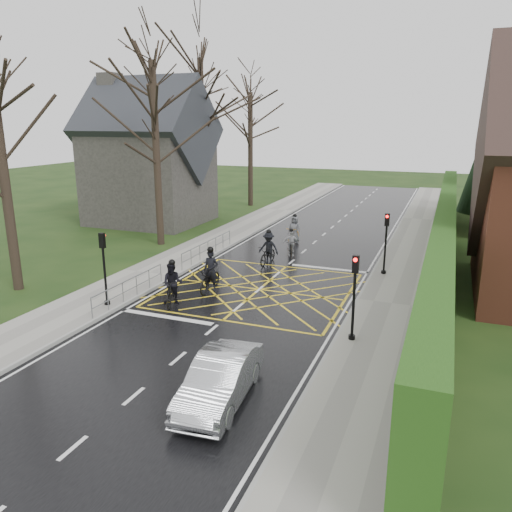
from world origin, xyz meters
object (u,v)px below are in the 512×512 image
Objects in this scene: cyclist_rear at (210,276)px; car at (220,379)px; cyclist_lead at (294,233)px; cyclist_back at (172,287)px; cyclist_front at (291,246)px; cyclist_mid at (268,251)px.

car is at bearing -65.36° from cyclist_rear.
cyclist_back is at bearing -95.63° from cyclist_lead.
cyclist_rear reaches higher than cyclist_lead.
cyclist_back is at bearing -124.01° from cyclist_front.
cyclist_mid reaches higher than car.
cyclist_front is at bearing 57.25° from cyclist_back.
cyclist_back is 1.06× the size of cyclist_lead.
cyclist_lead reaches higher than cyclist_front.
cyclist_lead is (-0.13, 5.22, -0.05)m from cyclist_mid.
car is (3.64, -18.78, 0.02)m from cyclist_lead.
cyclist_lead is 19.13m from car.
cyclist_mid is 14.01m from car.
cyclist_back is at bearing -100.69° from cyclist_mid.
cyclist_back is 9.58m from cyclist_front.
cyclist_rear is at bearing 112.61° from car.
cyclist_front is (0.67, 1.93, -0.10)m from cyclist_mid.
cyclist_mid is at bearing -87.23° from cyclist_lead.
cyclist_mid is (0.95, 5.18, 0.03)m from cyclist_rear.
cyclist_front is 0.87× the size of cyclist_lead.
cyclist_back reaches higher than cyclist_lead.
cyclist_lead is (-0.81, 3.29, 0.04)m from cyclist_front.
cyclist_lead is at bearing 93.52° from cyclist_mid.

